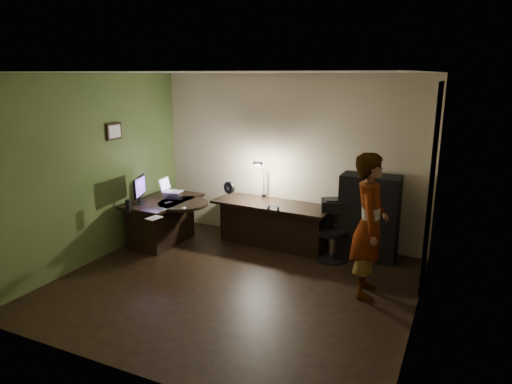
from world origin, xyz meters
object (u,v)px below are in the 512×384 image
at_px(monitor, 139,194).
at_px(office_chair, 333,232).
at_px(desk_right, 272,225).
at_px(cabinet, 369,217).
at_px(person, 369,226).
at_px(desk_left, 164,222).

distance_m(monitor, office_chair, 3.00).
relative_size(desk_right, office_chair, 2.22).
height_order(cabinet, office_chair, cabinet).
bearing_deg(person, monitor, 79.58).
bearing_deg(office_chair, desk_right, 171.86).
bearing_deg(desk_right, person, -27.71).
height_order(desk_right, cabinet, cabinet).
relative_size(desk_left, person, 0.71).
distance_m(desk_left, desk_right, 1.75).
height_order(desk_right, monitor, monitor).
xyz_separation_m(desk_right, office_chair, (1.03, -0.13, 0.07)).
xyz_separation_m(desk_left, desk_right, (1.64, 0.62, -0.01)).
bearing_deg(desk_left, monitor, -118.42).
bearing_deg(desk_left, cabinet, 15.52).
bearing_deg(monitor, cabinet, -2.23).
bearing_deg(person, cabinet, 1.45).
bearing_deg(office_chair, desk_left, -170.42).
height_order(desk_left, cabinet, cabinet).
bearing_deg(cabinet, person, -79.34).
bearing_deg(desk_left, person, -5.19).
xyz_separation_m(office_chair, person, (0.69, -0.87, 0.47)).
bearing_deg(desk_left, desk_right, 22.12).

